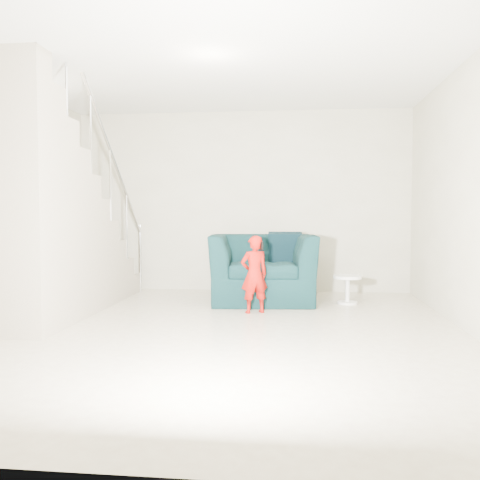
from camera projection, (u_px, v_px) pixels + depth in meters
name	position (u px, v px, depth m)	size (l,w,h in m)	color
floor	(212.00, 332.00, 5.00)	(5.50, 5.50, 0.00)	tan
ceiling	(211.00, 54.00, 4.86)	(5.50, 5.50, 0.00)	silver
back_wall	(241.00, 202.00, 7.66)	(5.00, 5.00, 0.00)	#A8A289
front_wall	(107.00, 172.00, 2.20)	(5.00, 5.00, 0.00)	#A8A289
right_wall	(480.00, 194.00, 4.66)	(5.50, 5.50, 0.00)	#A8A289
armchair	(263.00, 268.00, 6.76)	(1.37, 1.20, 0.89)	black
toddler	(254.00, 274.00, 5.96)	(0.33, 0.22, 0.91)	#97040B
side_table	(348.00, 285.00, 6.57)	(0.37, 0.37, 0.37)	white
staircase	(44.00, 233.00, 5.72)	(1.02, 3.03, 3.62)	#ADA089
cushion	(285.00, 248.00, 7.06)	(0.46, 0.13, 0.44)	black
throw	(221.00, 260.00, 6.70)	(0.04, 0.45, 0.50)	black
phone	(262.00, 246.00, 5.87)	(0.02, 0.05, 0.10)	black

